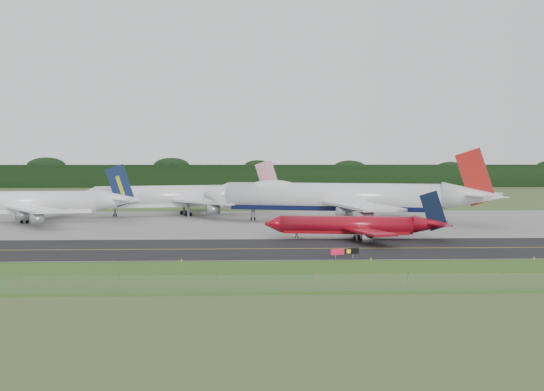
{
  "coord_description": "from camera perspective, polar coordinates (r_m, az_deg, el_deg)",
  "views": [
    {
      "loc": [
        -15.07,
        -141.59,
        17.05
      ],
      "look_at": [
        -8.15,
        22.0,
        8.41
      ],
      "focal_mm": 50.0,
      "sensor_mm": 36.0,
      "label": 1
    }
  ],
  "objects": [
    {
      "name": "ground",
      "position": [
        143.41,
        3.64,
        -3.81
      ],
      "size": [
        600.0,
        600.0,
        0.0
      ],
      "primitive_type": "plane",
      "color": "#3C4E24",
      "rests_on": "ground"
    },
    {
      "name": "grass_verge",
      "position": [
        108.99,
        5.59,
        -5.99
      ],
      "size": [
        400.0,
        30.0,
        0.01
      ],
      "primitive_type": "cube",
      "color": "#33591A",
      "rests_on": "ground"
    },
    {
      "name": "taxiway",
      "position": [
        139.46,
        3.81,
        -4.0
      ],
      "size": [
        400.0,
        32.0,
        0.02
      ],
      "primitive_type": "cube",
      "color": "black",
      "rests_on": "ground"
    },
    {
      "name": "apron",
      "position": [
        193.93,
        2.05,
        -2.02
      ],
      "size": [
        400.0,
        78.0,
        0.01
      ],
      "primitive_type": "cube",
      "color": "slate",
      "rests_on": "ground"
    },
    {
      "name": "taxiway_centreline",
      "position": [
        139.46,
        3.81,
        -4.0
      ],
      "size": [
        400.0,
        0.4,
        0.0
      ],
      "primitive_type": "cube",
      "color": "gold",
      "rests_on": "taxiway"
    },
    {
      "name": "taxiway_edge_line",
      "position": [
        124.19,
        4.59,
        -4.87
      ],
      "size": [
        400.0,
        0.25,
        0.0
      ],
      "primitive_type": "cube",
      "color": "silver",
      "rests_on": "taxiway"
    },
    {
      "name": "perimeter_fence",
      "position": [
        96.13,
        6.68,
        -6.55
      ],
      "size": [
        320.0,
        0.1,
        320.0
      ],
      "color": "slate",
      "rests_on": "ground"
    },
    {
      "name": "horizon_treeline",
      "position": [
        415.79,
        -0.34,
        1.43
      ],
      "size": [
        700.0,
        25.0,
        12.0
      ],
      "color": "black",
      "rests_on": "ground"
    },
    {
      "name": "jet_ba_747",
      "position": [
        191.66,
        5.33,
        -0.15
      ],
      "size": [
        74.46,
        60.38,
        19.02
      ],
      "color": "silver",
      "rests_on": "ground"
    },
    {
      "name": "jet_red_737",
      "position": [
        155.19,
        6.38,
        -2.27
      ],
      "size": [
        37.35,
        30.11,
        10.1
      ],
      "color": "maroon",
      "rests_on": "ground"
    },
    {
      "name": "jet_navy_gold",
      "position": [
        202.64,
        -18.05,
        -0.56
      ],
      "size": [
        57.93,
        50.16,
        14.94
      ],
      "color": "white",
      "rests_on": "ground"
    },
    {
      "name": "jet_star_tail",
      "position": [
        216.64,
        -6.56,
        -0.1
      ],
      "size": [
        59.67,
        48.89,
        15.93
      ],
      "color": "silver",
      "rests_on": "ground"
    },
    {
      "name": "taxiway_sign",
      "position": [
        125.82,
        5.5,
        -4.23
      ],
      "size": [
        4.88,
        1.91,
        1.71
      ],
      "color": "slate",
      "rests_on": "ground"
    },
    {
      "name": "edge_marker_left",
      "position": [
        122.62,
        -6.84,
        -4.87
      ],
      "size": [
        0.16,
        0.16,
        0.5
      ],
      "primitive_type": "cylinder",
      "color": "yellow",
      "rests_on": "ground"
    },
    {
      "name": "edge_marker_center",
      "position": [
        124.07,
        7.46,
        -4.79
      ],
      "size": [
        0.16,
        0.16,
        0.5
      ],
      "primitive_type": "cylinder",
      "color": "yellow",
      "rests_on": "ground"
    },
    {
      "name": "edge_marker_right",
      "position": [
        131.36,
        19.12,
        -4.49
      ],
      "size": [
        0.16,
        0.16,
        0.5
      ],
      "primitive_type": "cylinder",
      "color": "yellow",
      "rests_on": "ground"
    }
  ]
}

